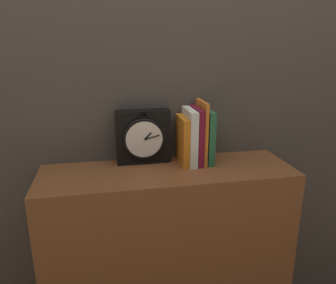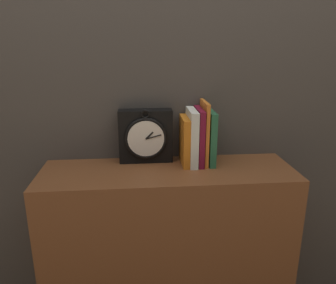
# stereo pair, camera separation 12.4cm
# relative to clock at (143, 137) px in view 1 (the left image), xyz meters

# --- Properties ---
(wall_back) EXTENTS (6.00, 0.05, 2.60)m
(wall_back) POSITION_rel_clock_xyz_m (0.08, 0.07, 0.30)
(wall_back) COLOR #47423D
(wall_back) RESTS_ON ground_plane
(bookshelf) EXTENTS (0.99, 0.31, 0.89)m
(bookshelf) POSITION_rel_clock_xyz_m (0.08, -0.11, -0.56)
(bookshelf) COLOR brown
(bookshelf) RESTS_ON ground_plane
(clock) EXTENTS (0.22, 0.08, 0.23)m
(clock) POSITION_rel_clock_xyz_m (0.00, 0.00, 0.00)
(clock) COLOR black
(clock) RESTS_ON bookshelf
(book_slot0_orange) EXTENTS (0.03, 0.15, 0.19)m
(book_slot0_orange) POSITION_rel_clock_xyz_m (0.16, -0.04, -0.01)
(book_slot0_orange) COLOR orange
(book_slot0_orange) RESTS_ON bookshelf
(book_slot1_white) EXTENTS (0.03, 0.16, 0.22)m
(book_slot1_white) POSITION_rel_clock_xyz_m (0.18, -0.04, 0.00)
(book_slot1_white) COLOR white
(book_slot1_white) RESTS_ON bookshelf
(book_slot2_maroon) EXTENTS (0.02, 0.15, 0.23)m
(book_slot2_maroon) POSITION_rel_clock_xyz_m (0.21, -0.04, 0.00)
(book_slot2_maroon) COLOR maroon
(book_slot2_maroon) RESTS_ON bookshelf
(book_slot3_orange) EXTENTS (0.01, 0.15, 0.25)m
(book_slot3_orange) POSITION_rel_clock_xyz_m (0.24, -0.04, 0.02)
(book_slot3_orange) COLOR orange
(book_slot3_orange) RESTS_ON bookshelf
(book_slot4_green) EXTENTS (0.03, 0.15, 0.22)m
(book_slot4_green) POSITION_rel_clock_xyz_m (0.26, -0.04, -0.00)
(book_slot4_green) COLOR #276541
(book_slot4_green) RESTS_ON bookshelf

